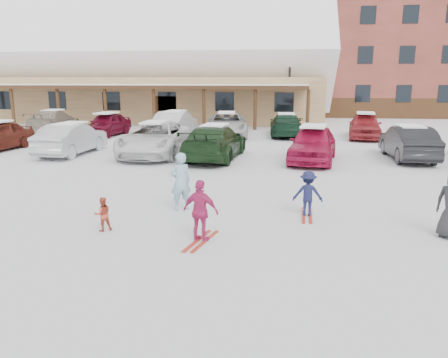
# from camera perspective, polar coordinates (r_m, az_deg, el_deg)

# --- Properties ---
(ground) EXTENTS (160.00, 160.00, 0.00)m
(ground) POSITION_cam_1_polar(r_m,az_deg,el_deg) (10.47, -2.32, -6.52)
(ground) COLOR silver
(ground) RESTS_ON ground
(forested_hillside) EXTENTS (300.00, 70.00, 38.00)m
(forested_hillside) POSITION_cam_1_polar(r_m,az_deg,el_deg) (96.01, 6.53, 22.20)
(forested_hillside) COLOR black
(forested_hillside) RESTS_ON ground
(day_lodge) EXTENTS (29.12, 12.50, 10.38)m
(day_lodge) POSITION_cam_1_polar(r_m,az_deg,el_deg) (39.16, -8.89, 13.49)
(day_lodge) COLOR tan
(day_lodge) RESTS_ON ground
(alpine_hotel) EXTENTS (31.48, 14.01, 21.48)m
(alpine_hotel) POSITION_cam_1_polar(r_m,az_deg,el_deg) (49.64, 23.00, 17.95)
(alpine_hotel) COLOR brown
(alpine_hotel) RESTS_ON ground
(lamp_post) EXTENTS (0.50, 0.25, 6.16)m
(lamp_post) POSITION_cam_1_polar(r_m,az_deg,el_deg) (34.15, 8.54, 12.83)
(lamp_post) COLOR black
(lamp_post) RESTS_ON ground
(conifer_2) EXTENTS (5.28, 5.28, 12.24)m
(conifer_2) POSITION_cam_1_polar(r_m,az_deg,el_deg) (60.73, -25.20, 14.95)
(conifer_2) COLOR black
(conifer_2) RESTS_ON ground
(conifer_3) EXTENTS (3.96, 3.96, 9.18)m
(conifer_3) POSITION_cam_1_polar(r_m,az_deg,el_deg) (53.93, 12.14, 14.43)
(conifer_3) COLOR black
(conifer_3) RESTS_ON ground
(adult_skier) EXTENTS (0.69, 0.62, 1.59)m
(adult_skier) POSITION_cam_1_polar(r_m,az_deg,el_deg) (11.78, -5.71, -0.34)
(adult_skier) COLOR #8BB0C6
(adult_skier) RESTS_ON ground
(toddler_red) EXTENTS (0.50, 0.47, 0.81)m
(toddler_red) POSITION_cam_1_polar(r_m,az_deg,el_deg) (10.60, -15.55, -4.44)
(toddler_red) COLOR #B7422C
(toddler_red) RESTS_ON ground
(child_navy) EXTENTS (0.79, 0.48, 1.19)m
(child_navy) POSITION_cam_1_polar(r_m,az_deg,el_deg) (11.48, 10.89, -1.88)
(child_navy) COLOR #15193D
(child_navy) RESTS_ON ground
(skis_child_navy) EXTENTS (0.27, 1.41, 0.03)m
(skis_child_navy) POSITION_cam_1_polar(r_m,az_deg,el_deg) (11.64, 10.77, -4.65)
(skis_child_navy) COLOR #AD2B18
(skis_child_navy) RESTS_ON ground
(child_magenta) EXTENTS (0.87, 0.53, 1.39)m
(child_magenta) POSITION_cam_1_polar(r_m,az_deg,el_deg) (9.47, -3.06, -4.23)
(child_magenta) COLOR #B92662
(child_magenta) RESTS_ON ground
(skis_child_magenta) EXTENTS (0.53, 1.41, 0.03)m
(skis_child_magenta) POSITION_cam_1_polar(r_m,az_deg,el_deg) (9.69, -3.01, -8.07)
(skis_child_magenta) COLOR #AD2B18
(skis_child_magenta) RESTS_ON ground
(parked_car_1) EXTENTS (1.79, 4.54, 1.47)m
(parked_car_1) POSITION_cam_1_polar(r_m,az_deg,el_deg) (21.76, -19.31, 4.98)
(parked_car_1) COLOR #B1B1B5
(parked_car_1) RESTS_ON ground
(parked_car_2) EXTENTS (2.60, 5.58, 1.55)m
(parked_car_2) POSITION_cam_1_polar(r_m,az_deg,el_deg) (20.55, -8.98, 5.22)
(parked_car_2) COLOR white
(parked_car_2) RESTS_ON ground
(parked_car_3) EXTENTS (2.60, 5.37, 1.51)m
(parked_car_3) POSITION_cam_1_polar(r_m,az_deg,el_deg) (19.39, -1.22, 4.85)
(parked_car_3) COLOR #183217
(parked_car_3) RESTS_ON ground
(parked_car_4) EXTENTS (2.54, 4.76, 1.54)m
(parked_car_4) POSITION_cam_1_polar(r_m,az_deg,el_deg) (19.13, 11.53, 4.54)
(parked_car_4) COLOR #AF1441
(parked_car_4) RESTS_ON ground
(parked_car_5) EXTENTS (1.59, 4.49, 1.48)m
(parked_car_5) POSITION_cam_1_polar(r_m,az_deg,el_deg) (20.89, 22.91, 4.38)
(parked_car_5) COLOR black
(parked_car_5) RESTS_ON ground
(parked_car_7) EXTENTS (2.55, 5.24, 1.47)m
(parked_car_7) POSITION_cam_1_polar(r_m,az_deg,el_deg) (31.26, -21.36, 7.04)
(parked_car_7) COLOR gray
(parked_car_7) RESTS_ON ground
(parked_car_8) EXTENTS (2.13, 4.34, 1.42)m
(parked_car_8) POSITION_cam_1_polar(r_m,az_deg,el_deg) (28.38, -15.05, 6.92)
(parked_car_8) COLOR maroon
(parked_car_8) RESTS_ON ground
(parked_car_9) EXTENTS (1.94, 4.86, 1.57)m
(parked_car_9) POSITION_cam_1_polar(r_m,az_deg,el_deg) (27.09, -6.36, 7.17)
(parked_car_9) COLOR silver
(parked_car_9) RESTS_ON ground
(parked_car_10) EXTENTS (3.05, 5.60, 1.49)m
(parked_car_10) POSITION_cam_1_polar(r_m,az_deg,el_deg) (26.98, 0.35, 7.14)
(parked_car_10) COLOR #B9B9B9
(parked_car_10) RESTS_ON ground
(parked_car_11) EXTENTS (2.07, 4.83, 1.39)m
(parked_car_11) POSITION_cam_1_polar(r_m,az_deg,el_deg) (27.45, 8.10, 7.00)
(parked_car_11) COLOR #13311F
(parked_car_11) RESTS_ON ground
(parked_car_12) EXTENTS (2.43, 4.68, 1.52)m
(parked_car_12) POSITION_cam_1_polar(r_m,az_deg,el_deg) (27.49, 17.91, 6.66)
(parked_car_12) COLOR #A62930
(parked_car_12) RESTS_ON ground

